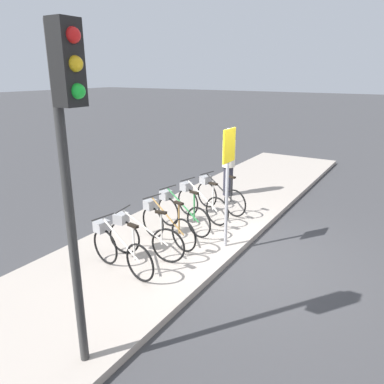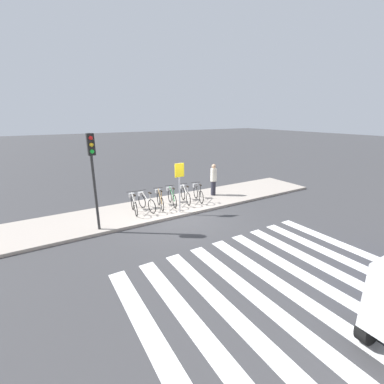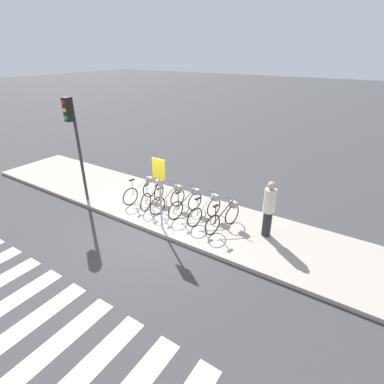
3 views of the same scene
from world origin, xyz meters
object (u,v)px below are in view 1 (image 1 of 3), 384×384
object	(u,v)px
parked_bicycle_1	(141,235)
parked_bicycle_4	(199,201)
traffic_light	(69,137)
parked_bicycle_0	(118,247)
parked_bicycle_5	(217,194)
parked_bicycle_2	(164,222)
pedestrian	(229,162)
parked_bicycle_3	(180,211)
sign_post	(228,168)

from	to	relation	value
parked_bicycle_1	parked_bicycle_4	size ratio (longest dim) A/B	1.01
parked_bicycle_1	traffic_light	world-z (taller)	traffic_light
parked_bicycle_1	parked_bicycle_4	xyz separation A→B (m)	(2.12, 0.06, 0.00)
parked_bicycle_0	parked_bicycle_5	size ratio (longest dim) A/B	1.02
parked_bicycle_2	pedestrian	size ratio (longest dim) A/B	0.87
parked_bicycle_1	pedestrian	bearing A→B (deg)	3.88
parked_bicycle_5	pedestrian	bearing A→B (deg)	14.80
parked_bicycle_0	parked_bicycle_1	bearing A→B (deg)	-2.92
parked_bicycle_3	pedestrian	world-z (taller)	pedestrian
parked_bicycle_3	traffic_light	bearing A→B (deg)	-161.69
traffic_light	sign_post	distance (m)	3.69
parked_bicycle_5	sign_post	xyz separation A→B (m)	(-1.62, -1.05, 1.11)
sign_post	parked_bicycle_5	bearing A→B (deg)	32.81
parked_bicycle_1	sign_post	bearing A→B (deg)	-42.45
parked_bicycle_5	sign_post	size ratio (longest dim) A/B	0.66
parked_bicycle_4	parked_bicycle_5	xyz separation A→B (m)	(0.70, -0.10, 0.00)
parked_bicycle_5	traffic_light	bearing A→B (deg)	-167.99
parked_bicycle_4	sign_post	distance (m)	1.85
parked_bicycle_4	pedestrian	bearing A→B (deg)	6.51
parked_bicycle_0	parked_bicycle_4	world-z (taller)	same
parked_bicycle_5	traffic_light	xyz separation A→B (m)	(-5.15, -1.10, 2.19)
parked_bicycle_2	pedestrian	distance (m)	3.38
parked_bicycle_4	pedestrian	world-z (taller)	pedestrian
parked_bicycle_2	parked_bicycle_3	bearing A→B (deg)	7.26
parked_bicycle_3	parked_bicycle_5	xyz separation A→B (m)	(1.45, -0.13, 0.00)
parked_bicycle_3	sign_post	size ratio (longest dim) A/B	0.67
pedestrian	parked_bicycle_3	bearing A→B (deg)	-175.88
parked_bicycle_5	traffic_light	size ratio (longest dim) A/B	0.41
pedestrian	parked_bicycle_0	bearing A→B (deg)	-176.96
parked_bicycle_3	parked_bicycle_4	size ratio (longest dim) A/B	1.00
parked_bicycle_0	parked_bicycle_4	size ratio (longest dim) A/B	1.01
parked_bicycle_2	pedestrian	xyz separation A→B (m)	(3.33, 0.28, 0.49)
parked_bicycle_3	parked_bicycle_4	xyz separation A→B (m)	(0.75, -0.03, 0.00)
parked_bicycle_0	pedestrian	xyz separation A→B (m)	(4.61, 0.24, 0.49)
parked_bicycle_1	pedestrian	world-z (taller)	pedestrian
parked_bicycle_3	sign_post	world-z (taller)	sign_post
parked_bicycle_5	pedestrian	world-z (taller)	pedestrian
parked_bicycle_2	parked_bicycle_4	world-z (taller)	same
parked_bicycle_0	parked_bicycle_5	xyz separation A→B (m)	(3.39, -0.08, 0.00)
parked_bicycle_5	parked_bicycle_3	bearing A→B (deg)	174.86
parked_bicycle_0	traffic_light	distance (m)	3.05
parked_bicycle_3	traffic_light	distance (m)	4.48
parked_bicycle_4	parked_bicycle_1	bearing A→B (deg)	-178.50
parked_bicycle_3	parked_bicycle_5	bearing A→B (deg)	-5.14
parked_bicycle_2	parked_bicycle_5	size ratio (longest dim) A/B	1.00
parked_bicycle_5	parked_bicycle_4	bearing A→B (deg)	171.60
parked_bicycle_3	parked_bicycle_5	size ratio (longest dim) A/B	1.01
parked_bicycle_4	parked_bicycle_2	bearing A→B (deg)	-177.65
parked_bicycle_4	parked_bicycle_5	world-z (taller)	same
parked_bicycle_1	sign_post	world-z (taller)	sign_post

